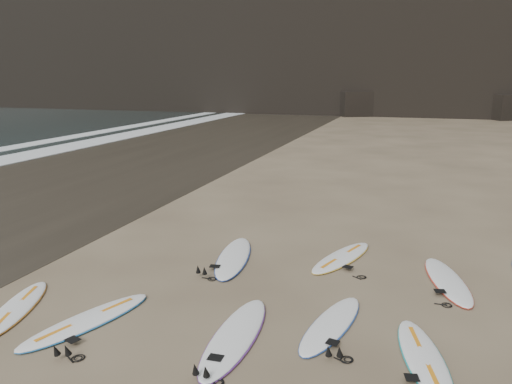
# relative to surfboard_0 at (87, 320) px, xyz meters

# --- Properties ---
(ground) EXTENTS (240.00, 240.00, 0.00)m
(ground) POSITION_rel_surfboard_0_xyz_m (4.52, 0.94, -0.05)
(ground) COLOR #897559
(ground) RESTS_ON ground
(wet_sand) EXTENTS (12.00, 200.00, 0.01)m
(wet_sand) POSITION_rel_surfboard_0_xyz_m (-8.48, 10.94, -0.04)
(wet_sand) COLOR #383026
(wet_sand) RESTS_ON ground
(surfboard_0) EXTENTS (1.39, 2.59, 0.09)m
(surfboard_0) POSITION_rel_surfboard_0_xyz_m (0.00, 0.00, 0.00)
(surfboard_0) COLOR white
(surfboard_0) RESTS_ON ground
(surfboard_1) EXTENTS (0.73, 2.69, 0.10)m
(surfboard_1) POSITION_rel_surfboard_0_xyz_m (2.54, 0.29, 0.00)
(surfboard_1) COLOR white
(surfboard_1) RESTS_ON ground
(surfboard_2) EXTENTS (1.00, 2.37, 0.08)m
(surfboard_2) POSITION_rel_surfboard_0_xyz_m (3.92, 1.14, -0.00)
(surfboard_2) COLOR white
(surfboard_2) RESTS_ON ground
(surfboard_3) EXTENTS (1.08, 2.35, 0.08)m
(surfboard_3) POSITION_rel_surfboard_0_xyz_m (5.37, 0.55, -0.00)
(surfboard_3) COLOR white
(surfboard_3) RESTS_ON ground
(surfboard_5) EXTENTS (1.16, 2.79, 0.10)m
(surfboard_5) POSITION_rel_surfboard_0_xyz_m (1.29, 3.55, 0.00)
(surfboard_5) COLOR white
(surfboard_5) RESTS_ON ground
(surfboard_6) EXTENTS (1.36, 2.52, 0.09)m
(surfboard_6) POSITION_rel_surfboard_0_xyz_m (3.62, 4.31, -0.00)
(surfboard_6) COLOR white
(surfboard_6) RESTS_ON ground
(surfboard_7) EXTENTS (1.17, 2.57, 0.09)m
(surfboard_7) POSITION_rel_surfboard_0_xyz_m (5.83, 3.65, -0.00)
(surfboard_7) COLOR white
(surfboard_7) RESTS_ON ground
(surfboard_11) EXTENTS (1.26, 2.35, 0.08)m
(surfboard_11) POSITION_rel_surfboard_0_xyz_m (-1.49, -0.00, -0.00)
(surfboard_11) COLOR white
(surfboard_11) RESTS_ON ground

